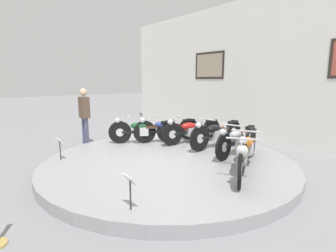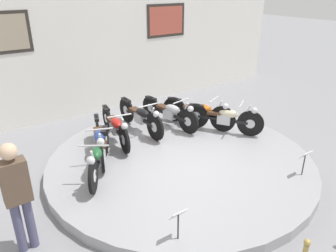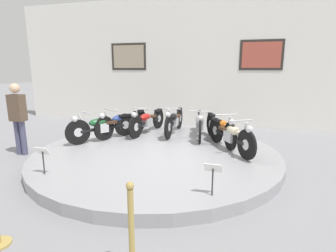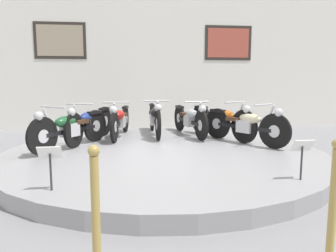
{
  "view_description": "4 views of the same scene",
  "coord_description": "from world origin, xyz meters",
  "px_view_note": "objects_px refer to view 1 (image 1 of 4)",
  "views": [
    {
      "loc": [
        4.42,
        -3.65,
        1.98
      ],
      "look_at": [
        0.05,
        -0.06,
        0.98
      ],
      "focal_mm": 28.0,
      "sensor_mm": 36.0,
      "label": 1
    },
    {
      "loc": [
        -3.73,
        -4.85,
        3.63
      ],
      "look_at": [
        -0.18,
        0.21,
        0.9
      ],
      "focal_mm": 35.0,
      "sensor_mm": 36.0,
      "label": 2
    },
    {
      "loc": [
        1.83,
        -5.56,
        2.07
      ],
      "look_at": [
        0.23,
        0.17,
        0.76
      ],
      "focal_mm": 28.0,
      "sensor_mm": 36.0,
      "label": 3
    },
    {
      "loc": [
        -0.66,
        -5.6,
        1.45
      ],
      "look_at": [
        0.11,
        0.21,
        0.61
      ],
      "focal_mm": 35.0,
      "sensor_mm": 36.0,
      "label": 4
    }
  ],
  "objects_px": {
    "motorcycle_silver": "(237,139)",
    "info_placard_front_centre": "(130,185)",
    "motorcycle_orange": "(248,146)",
    "info_placard_front_left": "(60,144)",
    "motorcycle_black": "(216,133)",
    "visitor_standing": "(84,113)",
    "motorcycle_green": "(143,130)",
    "motorcycle_cream": "(242,155)",
    "motorcycle_red": "(191,130)",
    "motorcycle_blue": "(166,128)"
  },
  "relations": [
    {
      "from": "motorcycle_orange",
      "to": "info_placard_front_centre",
      "type": "xyz_separation_m",
      "value": [
        0.13,
        -2.95,
        -0.02
      ]
    },
    {
      "from": "motorcycle_green",
      "to": "motorcycle_cream",
      "type": "relative_size",
      "value": 0.99
    },
    {
      "from": "motorcycle_green",
      "to": "info_placard_front_left",
      "type": "height_order",
      "value": "motorcycle_green"
    },
    {
      "from": "motorcycle_orange",
      "to": "motorcycle_cream",
      "type": "relative_size",
      "value": 1.08
    },
    {
      "from": "motorcycle_orange",
      "to": "info_placard_front_left",
      "type": "height_order",
      "value": "motorcycle_orange"
    },
    {
      "from": "motorcycle_green",
      "to": "visitor_standing",
      "type": "relative_size",
      "value": 0.97
    },
    {
      "from": "motorcycle_cream",
      "to": "motorcycle_red",
      "type": "bearing_deg",
      "value": 156.35
    },
    {
      "from": "motorcycle_green",
      "to": "visitor_standing",
      "type": "bearing_deg",
      "value": -148.07
    },
    {
      "from": "motorcycle_orange",
      "to": "visitor_standing",
      "type": "relative_size",
      "value": 1.06
    },
    {
      "from": "info_placard_front_left",
      "to": "motorcycle_orange",
      "type": "bearing_deg",
      "value": 45.83
    },
    {
      "from": "motorcycle_black",
      "to": "visitor_standing",
      "type": "distance_m",
      "value": 3.99
    },
    {
      "from": "motorcycle_red",
      "to": "motorcycle_orange",
      "type": "distance_m",
      "value": 2.18
    },
    {
      "from": "motorcycle_black",
      "to": "motorcycle_cream",
      "type": "height_order",
      "value": "motorcycle_black"
    },
    {
      "from": "motorcycle_cream",
      "to": "visitor_standing",
      "type": "height_order",
      "value": "visitor_standing"
    },
    {
      "from": "motorcycle_red",
      "to": "motorcycle_cream",
      "type": "relative_size",
      "value": 1.15
    },
    {
      "from": "motorcycle_black",
      "to": "motorcycle_silver",
      "type": "xyz_separation_m",
      "value": [
        0.77,
        -0.16,
        -0.02
      ]
    },
    {
      "from": "motorcycle_silver",
      "to": "motorcycle_cream",
      "type": "height_order",
      "value": "motorcycle_cream"
    },
    {
      "from": "motorcycle_green",
      "to": "motorcycle_orange",
      "type": "bearing_deg",
      "value": 11.65
    },
    {
      "from": "motorcycle_orange",
      "to": "info_placard_front_left",
      "type": "xyz_separation_m",
      "value": [
        -2.86,
        -2.95,
        -0.02
      ]
    },
    {
      "from": "motorcycle_blue",
      "to": "motorcycle_red",
      "type": "distance_m",
      "value": 0.74
    },
    {
      "from": "motorcycle_silver",
      "to": "motorcycle_orange",
      "type": "xyz_separation_m",
      "value": [
        0.6,
        -0.44,
        0.01
      ]
    },
    {
      "from": "motorcycle_cream",
      "to": "info_placard_front_centre",
      "type": "bearing_deg",
      "value": -93.89
    },
    {
      "from": "info_placard_front_centre",
      "to": "info_placard_front_left",
      "type": "bearing_deg",
      "value": 180.0
    },
    {
      "from": "info_placard_front_centre",
      "to": "visitor_standing",
      "type": "distance_m",
      "value": 4.97
    },
    {
      "from": "motorcycle_silver",
      "to": "info_placard_front_centre",
      "type": "bearing_deg",
      "value": -77.92
    },
    {
      "from": "motorcycle_orange",
      "to": "info_placard_front_centre",
      "type": "bearing_deg",
      "value": -87.55
    },
    {
      "from": "motorcycle_red",
      "to": "motorcycle_black",
      "type": "bearing_deg",
      "value": 11.84
    },
    {
      "from": "motorcycle_blue",
      "to": "info_placard_front_centre",
      "type": "height_order",
      "value": "motorcycle_blue"
    },
    {
      "from": "motorcycle_orange",
      "to": "motorcycle_silver",
      "type": "bearing_deg",
      "value": 143.81
    },
    {
      "from": "motorcycle_black",
      "to": "motorcycle_orange",
      "type": "relative_size",
      "value": 1.09
    },
    {
      "from": "motorcycle_green",
      "to": "motorcycle_blue",
      "type": "bearing_deg",
      "value": 65.16
    },
    {
      "from": "info_placard_front_left",
      "to": "motorcycle_silver",
      "type": "bearing_deg",
      "value": 56.22
    },
    {
      "from": "info_placard_front_centre",
      "to": "visitor_standing",
      "type": "bearing_deg",
      "value": 164.65
    },
    {
      "from": "info_placard_front_left",
      "to": "info_placard_front_centre",
      "type": "relative_size",
      "value": 1.0
    },
    {
      "from": "motorcycle_red",
      "to": "motorcycle_silver",
      "type": "height_order",
      "value": "motorcycle_red"
    },
    {
      "from": "motorcycle_black",
      "to": "info_placard_front_centre",
      "type": "distance_m",
      "value": 3.85
    },
    {
      "from": "motorcycle_black",
      "to": "info_placard_front_left",
      "type": "height_order",
      "value": "motorcycle_black"
    },
    {
      "from": "info_placard_front_left",
      "to": "motorcycle_red",
      "type": "bearing_deg",
      "value": 77.92
    },
    {
      "from": "motorcycle_silver",
      "to": "info_placard_front_left",
      "type": "height_order",
      "value": "motorcycle_silver"
    },
    {
      "from": "visitor_standing",
      "to": "motorcycle_cream",
      "type": "bearing_deg",
      "value": 11.62
    },
    {
      "from": "motorcycle_blue",
      "to": "visitor_standing",
      "type": "relative_size",
      "value": 1.09
    },
    {
      "from": "motorcycle_green",
      "to": "motorcycle_orange",
      "type": "relative_size",
      "value": 0.91
    },
    {
      "from": "motorcycle_orange",
      "to": "info_placard_front_left",
      "type": "distance_m",
      "value": 4.11
    },
    {
      "from": "motorcycle_orange",
      "to": "info_placard_front_left",
      "type": "bearing_deg",
      "value": -134.17
    },
    {
      "from": "info_placard_front_left",
      "to": "motorcycle_black",
      "type": "bearing_deg",
      "value": 67.15
    },
    {
      "from": "motorcycle_green",
      "to": "info_placard_front_centre",
      "type": "height_order",
      "value": "motorcycle_green"
    },
    {
      "from": "visitor_standing",
      "to": "motorcycle_green",
      "type": "bearing_deg",
      "value": 31.93
    },
    {
      "from": "info_placard_front_left",
      "to": "visitor_standing",
      "type": "relative_size",
      "value": 0.3
    },
    {
      "from": "motorcycle_black",
      "to": "motorcycle_cream",
      "type": "bearing_deg",
      "value": -36.5
    },
    {
      "from": "motorcycle_silver",
      "to": "visitor_standing",
      "type": "relative_size",
      "value": 1.13
    }
  ]
}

